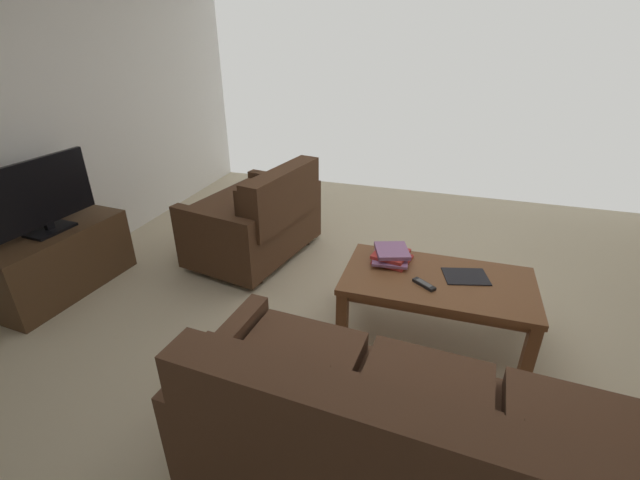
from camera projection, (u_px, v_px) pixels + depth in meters
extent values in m
cube|color=beige|center=(384.00, 318.00, 3.11)|extent=(5.60, 5.61, 0.01)
cube|color=white|center=(33.00, 110.00, 3.26)|extent=(0.12, 5.61, 2.67)
cylinder|color=black|center=(281.00, 389.00, 2.46)|extent=(0.05, 0.05, 0.06)
cube|color=brown|center=(413.00, 457.00, 1.82)|extent=(1.81, 0.91, 0.40)
cube|color=brown|center=(585.00, 460.00, 1.53)|extent=(0.59, 0.73, 0.10)
cube|color=brown|center=(420.00, 412.00, 1.72)|extent=(0.59, 0.73, 0.10)
cube|color=brown|center=(289.00, 373.00, 1.92)|extent=(0.59, 0.73, 0.10)
cube|color=brown|center=(406.00, 464.00, 1.37)|extent=(1.77, 0.30, 0.47)
cube|color=brown|center=(413.00, 437.00, 1.46)|extent=(0.54, 0.16, 0.33)
cube|color=brown|center=(261.00, 389.00, 1.65)|extent=(0.54, 0.16, 0.33)
cube|color=brown|center=(225.00, 385.00, 2.09)|extent=(0.16, 0.79, 0.56)
cylinder|color=black|center=(252.00, 228.00, 4.43)|extent=(0.06, 0.06, 0.06)
cylinder|color=black|center=(199.00, 261.00, 3.80)|extent=(0.06, 0.06, 0.06)
cylinder|color=black|center=(307.00, 242.00, 4.15)|extent=(0.06, 0.06, 0.06)
cylinder|color=black|center=(260.00, 280.00, 3.53)|extent=(0.06, 0.06, 0.06)
cube|color=#4C301E|center=(254.00, 229.00, 3.88)|extent=(0.94, 1.08, 0.40)
cube|color=#4C301E|center=(250.00, 203.00, 3.77)|extent=(0.84, 0.99, 0.10)
cube|color=#4C301E|center=(283.00, 196.00, 3.57)|extent=(0.35, 0.97, 0.45)
cube|color=#4C301E|center=(272.00, 194.00, 3.62)|extent=(0.27, 0.86, 0.32)
cube|color=#4C301E|center=(284.00, 203.00, 4.26)|extent=(0.78, 0.24, 0.56)
cube|color=#4C301E|center=(214.00, 245.00, 3.43)|extent=(0.78, 0.24, 0.56)
cube|color=brown|center=(438.00, 281.00, 2.76)|extent=(1.21, 0.66, 0.04)
cube|color=brown|center=(437.00, 287.00, 2.78)|extent=(1.11, 0.59, 0.05)
cube|color=brown|center=(519.00, 300.00, 2.96)|extent=(0.07, 0.07, 0.41)
cube|color=brown|center=(361.00, 275.00, 3.26)|extent=(0.07, 0.07, 0.41)
cube|color=brown|center=(529.00, 354.00, 2.47)|extent=(0.07, 0.07, 0.41)
cube|color=brown|center=(342.00, 319.00, 2.77)|extent=(0.07, 0.07, 0.41)
cube|color=#4C331E|center=(60.00, 261.00, 3.33)|extent=(0.50, 1.08, 0.52)
cube|color=black|center=(49.00, 259.00, 3.37)|extent=(0.08, 0.90, 0.31)
cube|color=black|center=(46.00, 267.00, 3.25)|extent=(0.22, 0.25, 0.06)
cube|color=black|center=(51.00, 230.00, 3.21)|extent=(0.22, 0.33, 0.02)
cube|color=black|center=(49.00, 225.00, 3.19)|extent=(0.04, 0.06, 0.06)
cube|color=black|center=(39.00, 193.00, 3.08)|extent=(0.09, 0.83, 0.48)
cube|color=black|center=(37.00, 192.00, 3.08)|extent=(0.06, 0.80, 0.45)
cube|color=#C63833|center=(392.00, 260.00, 2.96)|extent=(0.27, 0.28, 0.02)
cube|color=#996699|center=(391.00, 257.00, 2.94)|extent=(0.26, 0.30, 0.02)
cube|color=#C63833|center=(391.00, 254.00, 2.94)|extent=(0.26, 0.27, 0.02)
cube|color=#996699|center=(392.00, 251.00, 2.93)|extent=(0.28, 0.30, 0.03)
cube|color=black|center=(424.00, 284.00, 2.67)|extent=(0.15, 0.13, 0.02)
cube|color=#59595B|center=(424.00, 283.00, 2.67)|extent=(0.11, 0.09, 0.00)
cube|color=black|center=(466.00, 276.00, 2.77)|extent=(0.32, 0.27, 0.01)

